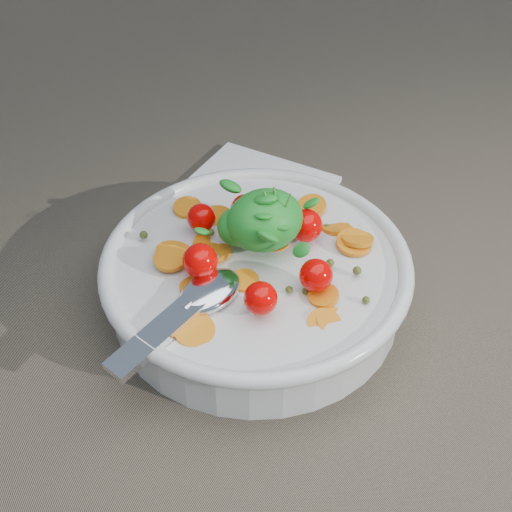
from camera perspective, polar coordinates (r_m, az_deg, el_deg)
ground at (r=0.57m, az=0.80°, el=-6.02°), size 6.00×6.00×0.00m
bowl at (r=0.57m, az=-0.02°, el=-1.68°), size 0.29×0.27×0.12m
napkin at (r=0.71m, az=-0.84°, el=5.04°), size 0.22×0.22×0.01m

